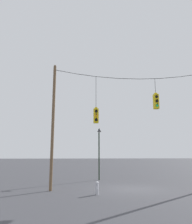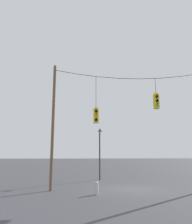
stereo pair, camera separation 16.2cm
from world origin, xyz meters
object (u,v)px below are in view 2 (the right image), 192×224
utility_pole_left (53,125)px  traffic_light_over_intersection (96,115)px  fire_hydrant (97,188)px  street_lamp (100,144)px  traffic_light_near_right_pole (156,101)px

utility_pole_left → traffic_light_over_intersection: utility_pole_left is taller
utility_pole_left → fire_hydrant: bearing=-28.7°
traffic_light_over_intersection → street_lamp: 5.75m
fire_hydrant → traffic_light_near_right_pole: bearing=19.5°
utility_pole_left → traffic_light_near_right_pole: (7.26, -0.01, 1.77)m
street_lamp → fire_hydrant: (-0.80, -7.01, -2.89)m
traffic_light_near_right_pole → street_lamp: bearing=123.4°
utility_pole_left → traffic_light_over_intersection: (2.94, -0.01, 0.67)m
traffic_light_over_intersection → fire_hydrant: 4.83m
traffic_light_over_intersection → traffic_light_near_right_pole: 4.46m
traffic_light_near_right_pole → fire_hydrant: (-4.40, -1.56, -5.66)m
street_lamp → traffic_light_over_intersection: bearing=-97.6°
traffic_light_over_intersection → traffic_light_near_right_pole: traffic_light_over_intersection is taller
traffic_light_near_right_pole → street_lamp: traffic_light_near_right_pole is taller
fire_hydrant → utility_pole_left: bearing=151.3°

